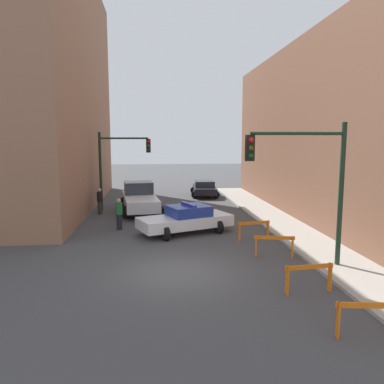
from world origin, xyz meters
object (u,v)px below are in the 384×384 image
Objects in this scene: traffic_light_near at (311,173)px; white_truck at (140,198)px; traffic_light_far at (117,159)px; barrier_front at (369,314)px; barrier_back at (274,243)px; parked_car_near at (204,188)px; pedestrian_corner at (100,201)px; police_car at (186,219)px; barrier_corner at (254,227)px; barrier_mid at (309,274)px; pedestrian_crossing at (119,214)px.

white_truck is at bearing 119.32° from traffic_light_near.
traffic_light_near is 1.00× the size of traffic_light_far.
barrier_back is (-0.30, 6.19, 0.00)m from barrier_front.
white_truck is at bearing -124.62° from parked_car_near.
pedestrian_corner is 1.04× the size of barrier_front.
traffic_light_far is 8.40m from police_car.
police_car is at bearing -59.41° from traffic_light_far.
traffic_light_far reaches higher than barrier_corner.
parked_car_near is 2.77× the size of barrier_front.
barrier_corner is at bearing -50.25° from traffic_light_far.
barrier_front is at bearing 52.62° from pedestrian_corner.
traffic_light_far is 3.26× the size of barrier_front.
barrier_front is at bearing -87.37° from barrier_corner.
traffic_light_near is at bearing 83.94° from barrier_front.
white_truck is at bearing 126.43° from barrier_corner.
barrier_mid is at bearing 96.67° from barrier_front.
traffic_light_near reaches higher than pedestrian_corner.
traffic_light_far is 11.46m from barrier_corner.
barrier_front is (8.50, -15.95, -0.24)m from pedestrian_corner.
white_truck reaches higher than pedestrian_corner.
traffic_light_far is 0.93× the size of white_truck.
traffic_light_far is 3.27× the size of barrier_corner.
barrier_back is at bearing 64.62° from pedestrian_corner.
police_car is at bearing 111.79° from barrier_mid.
pedestrian_corner is at bearing -174.90° from white_truck.
traffic_light_far is 3.29× the size of barrier_back.
barrier_mid is (-0.84, -2.14, -2.91)m from traffic_light_near.
traffic_light_far reaches higher than police_car.
traffic_light_far is at bearing 129.75° from barrier_corner.
traffic_light_near is 7.51m from police_car.
parked_car_near is (5.13, 6.47, -0.23)m from white_truck.
barrier_corner is (7.11, -8.55, -2.78)m from traffic_light_far.
parked_car_near is at bearing 91.92° from barrier_corner.
pedestrian_crossing is 4.59m from pedestrian_corner.
pedestrian_crossing reaches higher than barrier_mid.
pedestrian_corner is at bearing 129.14° from traffic_light_near.
white_truck reaches higher than parked_car_near.
traffic_light_far reaches higher than pedestrian_crossing.
barrier_corner is at bearing 92.63° from barrier_front.
pedestrian_corner is 10.74m from barrier_corner.
barrier_front is (-0.52, -4.87, -2.91)m from traffic_light_near.
barrier_back is at bearing 92.73° from barrier_front.
parked_car_near is at bearing 91.58° from barrier_mid.
barrier_front is at bearing 103.38° from pedestrian_crossing.
barrier_front is at bearing -96.06° from traffic_light_near.
police_car reaches higher than barrier_back.
barrier_back is 2.71m from barrier_corner.
traffic_light_far is at bearing 116.06° from barrier_mid.
barrier_front is (6.90, -11.65, -0.24)m from pedestrian_crossing.
police_car is (-3.98, 5.72, -2.81)m from traffic_light_near.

